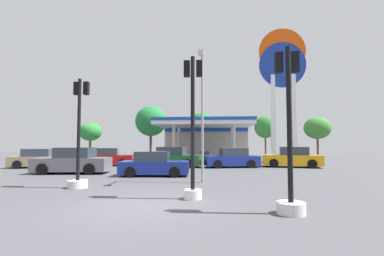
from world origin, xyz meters
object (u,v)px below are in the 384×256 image
Objects in this scene: car_4 at (292,158)px; tree_4 at (317,128)px; car_1 at (154,165)px; car_5 at (232,159)px; car_6 at (39,159)px; car_3 at (73,162)px; traffic_signal_3 at (193,139)px; tree_0 at (90,132)px; car_0 at (107,158)px; tree_3 at (265,127)px; corner_streetlamp at (202,105)px; tree_2 at (202,122)px; car_2 at (174,158)px; traffic_signal_0 at (290,156)px; station_pole_sign at (283,75)px; traffic_signal_1 at (79,154)px; tree_1 at (151,121)px.

car_4 is 20.99m from tree_4.
car_1 is 0.91× the size of car_5.
car_4 is 4.83m from car_5.
car_6 is (-14.98, -1.59, -0.02)m from car_5.
car_3 reaches higher than car_4.
traffic_signal_3 is 37.37m from tree_0.
car_0 is 23.57m from tree_3.
tree_0 reaches higher than car_5.
car_0 is 0.78× the size of tree_4.
car_5 is 0.73× the size of corner_streetlamp.
car_0 is at bearing -112.86° from tree_2.
car_3 is at bearing 170.26° from car_1.
car_2 reaches higher than car_0.
tree_2 is 26.59m from corner_streetlamp.
traffic_signal_0 is at bearing -104.74° from car_4.
traffic_signal_3 is at bearing -57.80° from car_0.
tree_2 is (-3.33, 17.56, 4.20)m from car_5.
traffic_signal_3 is (-1.99, -12.68, 1.34)m from car_5.
station_pole_sign is at bearing 68.58° from traffic_signal_3.
car_1 is 0.86× the size of car_4.
car_6 is 0.97× the size of traffic_signal_0.
tree_3 reaches higher than car_3.
tree_4 reaches higher than car_2.
car_4 is 16.48m from traffic_signal_1.
car_5 is 23.90m from tree_4.
corner_streetlamp is at bearing -56.33° from tree_0.
station_pole_sign is at bearing -120.83° from tree_4.
car_5 is 0.99× the size of traffic_signal_0.
traffic_signal_3 is at bearing -73.92° from tree_1.
car_5 is at bearing -79.26° from tree_2.
car_2 is 18.00m from tree_2.
car_0 is 0.95× the size of car_2.
car_0 is 0.98× the size of traffic_signal_0.
traffic_signal_3 is 0.86× the size of tree_4.
tree_2 reaches higher than car_5.
tree_3 reaches higher than tree_0.
car_3 is 1.04× the size of traffic_signal_0.
car_0 is at bearing -133.47° from tree_3.
tree_1 is at bearing 92.07° from car_3.
tree_4 is (18.00, 19.45, 3.38)m from car_2.
traffic_signal_1 is 0.77× the size of corner_streetlamp.
tree_3 is at bearing -4.56° from tree_1.
tree_2 is at bearing 92.54° from traffic_signal_3.
car_5 is at bearing 93.17° from traffic_signal_0.
tree_3 reaches higher than traffic_signal_1.
tree_2 is at bearing -10.30° from tree_1.
car_0 is at bearing -160.29° from station_pole_sign.
car_5 is (4.67, -0.09, -0.04)m from car_2.
tree_0 reaches higher than car_2.
car_3 is at bearing -87.93° from tree_1.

